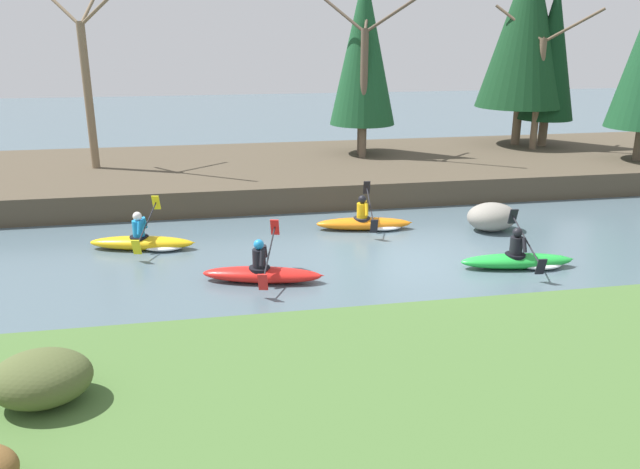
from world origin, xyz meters
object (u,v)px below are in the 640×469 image
kayaker_lead (522,260)px  boulder_midstream (492,217)px  kayaker_far_back (146,242)px  kayaker_trailing (263,273)px  kayaker_middle (368,223)px

kayaker_lead → boulder_midstream: 2.97m
kayaker_far_back → boulder_midstream: kayaker_far_back is taller
kayaker_trailing → boulder_midstream: (6.76, 2.68, 0.18)m
kayaker_lead → boulder_midstream: (0.58, 2.91, 0.20)m
kayaker_middle → kayaker_lead: bearing=-43.9°
kayaker_lead → kayaker_far_back: 9.44m
kayaker_middle → kayaker_far_back: size_ratio=1.00×
kayaker_trailing → boulder_midstream: size_ratio=1.96×
kayaker_lead → kayaker_trailing: same height
kayaker_lead → kayaker_middle: size_ratio=1.00×
kayaker_lead → kayaker_far_back: size_ratio=1.00×
boulder_midstream → kayaker_lead: bearing=-101.3°
kayaker_lead → boulder_midstream: size_ratio=1.97×
kayaker_lead → kayaker_middle: same height
kayaker_far_back → kayaker_lead: bearing=-6.6°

